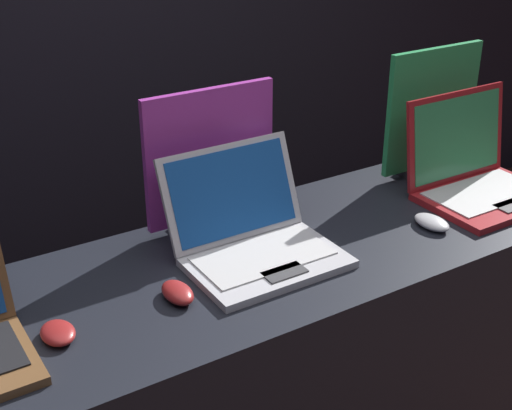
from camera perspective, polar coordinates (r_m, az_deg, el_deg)
The scene contains 8 objects.
display_counter at distance 2.07m, azimuth 0.03°, elevation -14.64°, with size 1.99×0.61×0.87m.
mouse_front at distance 1.58m, azimuth -15.57°, elevation -9.83°, with size 0.07×0.10×0.03m.
laptop_middle at distance 1.81m, azimuth -0.13°, elevation -2.33°, with size 0.38×0.35×0.25m.
mouse_middle at distance 1.66m, azimuth -6.30°, elevation -6.98°, with size 0.06×0.11×0.03m.
promo_stand_middle at distance 1.92m, azimuth -3.54°, elevation 3.50°, with size 0.38×0.07×0.39m.
laptop_back at distance 2.24m, azimuth 17.23°, elevation 2.42°, with size 0.39×0.32×0.29m.
mouse_back at distance 2.02m, azimuth 13.88°, elevation -1.35°, with size 0.07×0.11×0.03m.
promo_stand_back at distance 2.32m, azimuth 13.85°, elevation 7.03°, with size 0.36×0.07×0.41m.
Camera 1 is at (-0.84, -1.03, 1.78)m, focal length 50.00 mm.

